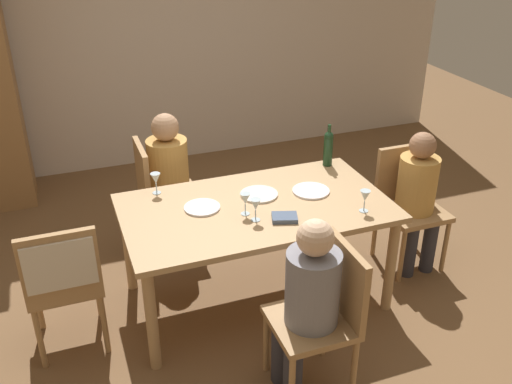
% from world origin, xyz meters
% --- Properties ---
extents(ground_plane, '(10.00, 10.00, 0.00)m').
position_xyz_m(ground_plane, '(0.00, 0.00, 0.00)').
color(ground_plane, brown).
extents(rear_room_partition, '(6.40, 0.12, 2.70)m').
position_xyz_m(rear_room_partition, '(0.00, 2.70, 1.35)').
color(rear_room_partition, beige).
rests_on(rear_room_partition, ground_plane).
extents(dining_table, '(1.77, 0.99, 0.76)m').
position_xyz_m(dining_table, '(0.00, 0.00, 0.67)').
color(dining_table, tan).
rests_on(dining_table, ground_plane).
extents(chair_right_end, '(0.44, 0.44, 0.92)m').
position_xyz_m(chair_right_end, '(1.26, 0.09, 0.53)').
color(chair_right_end, '#A87F51').
rests_on(chair_right_end, ground_plane).
extents(chair_far_left, '(0.44, 0.44, 0.92)m').
position_xyz_m(chair_far_left, '(-0.48, 0.88, 0.53)').
color(chair_far_left, '#A87F51').
rests_on(chair_far_left, ground_plane).
extents(chair_near, '(0.44, 0.44, 0.92)m').
position_xyz_m(chair_near, '(0.09, -0.88, 0.53)').
color(chair_near, '#A87F51').
rests_on(chair_near, ground_plane).
extents(chair_left_end, '(0.44, 0.46, 0.92)m').
position_xyz_m(chair_left_end, '(-1.26, -0.12, 0.59)').
color(chair_left_end, '#A87F51').
rests_on(chair_left_end, ground_plane).
extents(person_woman_host, '(0.29, 0.33, 1.10)m').
position_xyz_m(person_woman_host, '(1.26, -0.03, 0.64)').
color(person_woman_host, '#33333D').
rests_on(person_woman_host, ground_plane).
extents(person_man_bearded, '(0.36, 0.31, 1.15)m').
position_xyz_m(person_man_bearded, '(-0.37, 0.88, 0.66)').
color(person_man_bearded, '#33333D').
rests_on(person_man_bearded, ground_plane).
extents(person_man_guest, '(0.34, 0.30, 1.12)m').
position_xyz_m(person_man_guest, '(-0.03, -0.88, 0.65)').
color(person_man_guest, '#33333D').
rests_on(person_man_guest, ground_plane).
extents(wine_bottle_tall_green, '(0.07, 0.07, 0.32)m').
position_xyz_m(wine_bottle_tall_green, '(0.73, 0.41, 0.90)').
color(wine_bottle_tall_green, '#19381E').
rests_on(wine_bottle_tall_green, dining_table).
extents(wine_glass_near_left, '(0.07, 0.07, 0.15)m').
position_xyz_m(wine_glass_near_left, '(-0.07, -0.18, 0.86)').
color(wine_glass_near_left, silver).
rests_on(wine_glass_near_left, dining_table).
extents(wine_glass_centre, '(0.07, 0.07, 0.15)m').
position_xyz_m(wine_glass_centre, '(-0.10, -0.08, 0.86)').
color(wine_glass_centre, silver).
rests_on(wine_glass_centre, dining_table).
extents(wine_glass_near_right, '(0.07, 0.07, 0.15)m').
position_xyz_m(wine_glass_near_right, '(-0.58, 0.40, 0.86)').
color(wine_glass_near_right, silver).
rests_on(wine_glass_near_right, dining_table).
extents(wine_glass_far, '(0.07, 0.07, 0.15)m').
position_xyz_m(wine_glass_far, '(0.63, -0.31, 0.86)').
color(wine_glass_far, silver).
rests_on(wine_glass_far, dining_table).
extents(dinner_plate_host, '(0.26, 0.26, 0.01)m').
position_xyz_m(dinner_plate_host, '(0.07, 0.13, 0.76)').
color(dinner_plate_host, silver).
rests_on(dinner_plate_host, dining_table).
extents(dinner_plate_guest_left, '(0.24, 0.24, 0.01)m').
position_xyz_m(dinner_plate_guest_left, '(-0.35, 0.08, 0.76)').
color(dinner_plate_guest_left, white).
rests_on(dinner_plate_guest_left, dining_table).
extents(dinner_plate_guest_right, '(0.26, 0.26, 0.01)m').
position_xyz_m(dinner_plate_guest_right, '(0.42, 0.05, 0.76)').
color(dinner_plate_guest_right, white).
rests_on(dinner_plate_guest_right, dining_table).
extents(folded_napkin, '(0.19, 0.16, 0.03)m').
position_xyz_m(folded_napkin, '(0.10, -0.24, 0.77)').
color(folded_napkin, '#4C5B75').
rests_on(folded_napkin, dining_table).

